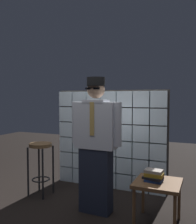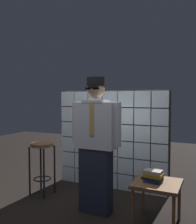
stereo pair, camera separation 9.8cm
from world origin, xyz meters
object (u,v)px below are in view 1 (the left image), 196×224
Objects in this scene: standing_person at (96,143)px; book_stack at (154,176)px; side_table at (158,187)px; bar_stool at (41,157)px.

book_stack is at bearing -0.19° from standing_person.
side_table is at bearing 0.70° from standing_person.
bar_stool is at bearing 173.48° from book_stack.
bar_stool is (-1.00, 0.18, -0.31)m from standing_person.
bar_stool is at bearing 173.99° from side_table.
side_table is 0.14m from book_stack.
book_stack reaches higher than side_table.
standing_person is 0.81m from book_stack.
book_stack is (-0.04, -0.01, 0.13)m from side_table.
book_stack is at bearing -165.74° from side_table.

